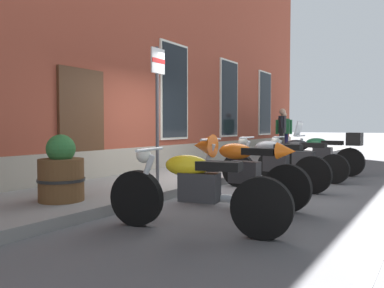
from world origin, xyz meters
The scene contains 12 objects.
ground_plane centered at (0.00, 0.00, 0.00)m, with size 140.00×140.00×0.00m, color #4C4C4F.
sidewalk centered at (0.00, 1.11, 0.07)m, with size 27.94×2.22×0.15m, color slate.
brick_pub_facade centered at (0.00, 5.27, 4.01)m, with size 21.94×6.22×8.03m.
motorcycle_yellow_naked centered at (-3.10, -1.35, 0.48)m, with size 0.68×2.15×0.94m.
motorcycle_orange_sport centered at (-1.56, -1.14, 0.58)m, with size 0.62×2.05×1.06m.
motorcycle_grey_naked centered at (0.10, -1.07, 0.49)m, with size 0.62×2.11×0.99m.
motorcycle_black_naked centered at (1.52, -1.16, 0.48)m, with size 0.62×1.99×0.97m.
motorcycle_green_touring centered at (2.94, -1.33, 0.55)m, with size 0.62×2.04×1.33m.
pedestrian_dark_jacket centered at (5.99, 0.81, 1.07)m, with size 0.65×0.28×1.65m.
pedestrian_striped_shirt centered at (6.79, 1.03, 1.01)m, with size 0.31×0.57×1.56m.
parking_sign centered at (-1.26, 0.57, 1.72)m, with size 0.36×0.07×2.45m.
barrel_planter centered at (-3.20, 0.77, 0.53)m, with size 0.65×0.65×0.93m.
Camera 1 is at (-6.73, -3.63, 1.19)m, focal length 36.06 mm.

